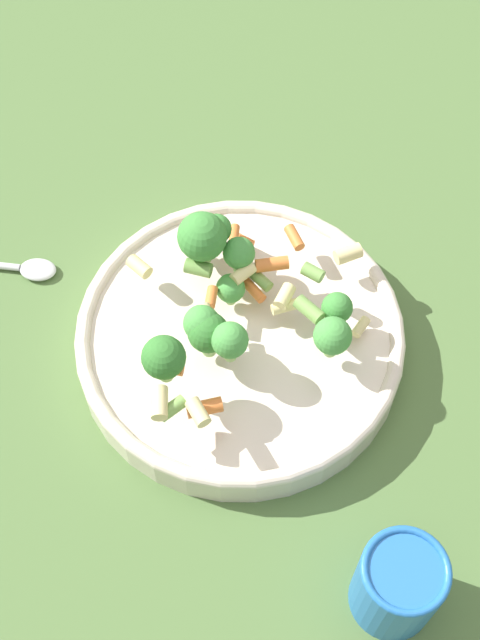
# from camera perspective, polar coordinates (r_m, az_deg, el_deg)

# --- Properties ---
(ground_plane) EXTENTS (3.00, 3.00, 0.00)m
(ground_plane) POSITION_cam_1_polar(r_m,az_deg,el_deg) (0.83, 0.00, -1.88)
(ground_plane) COLOR #4C6B38
(bowl) EXTENTS (0.30, 0.30, 0.04)m
(bowl) POSITION_cam_1_polar(r_m,az_deg,el_deg) (0.81, 0.00, -1.17)
(bowl) COLOR beige
(bowl) RESTS_ON ground_plane
(pasta_salad) EXTENTS (0.20, 0.22, 0.09)m
(pasta_salad) POSITION_cam_1_polar(r_m,az_deg,el_deg) (0.76, -0.83, 1.54)
(pasta_salad) COLOR #8CB766
(pasta_salad) RESTS_ON bowl
(cup) EXTENTS (0.07, 0.07, 0.09)m
(cup) POSITION_cam_1_polar(r_m,az_deg,el_deg) (0.71, 10.08, -16.31)
(cup) COLOR #2366B2
(cup) RESTS_ON ground_plane
(spoon) EXTENTS (0.09, 0.17, 0.01)m
(spoon) POSITION_cam_1_polar(r_m,az_deg,el_deg) (0.90, -15.13, 3.38)
(spoon) COLOR silver
(spoon) RESTS_ON ground_plane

